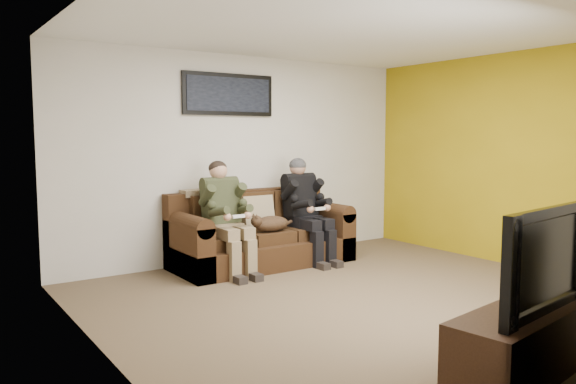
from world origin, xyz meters
TOP-DOWN VIEW (x-y plane):
  - floor at (0.00, 0.00)m, footprint 5.00×5.00m
  - ceiling at (0.00, 0.00)m, footprint 5.00×5.00m
  - wall_back at (0.00, 2.25)m, footprint 5.00×0.00m
  - wall_left at (-2.50, 0.00)m, footprint 0.00×4.50m
  - wall_right at (2.50, 0.00)m, footprint 0.00×4.50m
  - accent_wall_right at (2.49, 0.00)m, footprint 0.00×4.50m
  - sofa at (-0.04, 1.83)m, footprint 2.21×0.95m
  - throw_pillow at (-0.04, 1.87)m, footprint 0.42×0.20m
  - throw_blanket at (-0.71, 2.11)m, footprint 0.45×0.22m
  - person_left at (-0.61, 1.64)m, footprint 0.51×0.87m
  - person_right at (0.53, 1.64)m, footprint 0.51×0.86m
  - cat at (-0.06, 1.56)m, footprint 0.66×0.26m
  - framed_poster at (-0.24, 2.22)m, footprint 1.25×0.05m
  - tv_stand at (-0.26, -1.95)m, footprint 1.47×0.65m
  - television at (-0.26, -1.95)m, footprint 1.21×0.33m

SIDE VIEW (x-z plane):
  - floor at x=0.00m, z-range 0.00..0.00m
  - tv_stand at x=-0.26m, z-range 0.00..0.45m
  - sofa at x=-0.04m, z-range -0.11..0.79m
  - cat at x=-0.06m, z-range 0.42..0.66m
  - throw_pillow at x=-0.04m, z-range 0.43..0.85m
  - person_left at x=-0.61m, z-range 0.08..1.38m
  - person_right at x=0.53m, z-range 0.08..1.39m
  - television at x=-0.26m, z-range 0.45..1.14m
  - throw_blanket at x=-0.71m, z-range 0.86..0.94m
  - wall_back at x=0.00m, z-range -1.20..3.80m
  - wall_left at x=-2.50m, z-range -0.95..3.55m
  - wall_right at x=2.50m, z-range -0.95..3.55m
  - accent_wall_right at x=2.49m, z-range -0.95..3.55m
  - framed_poster at x=-0.24m, z-range 1.84..2.36m
  - ceiling at x=0.00m, z-range 2.60..2.60m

